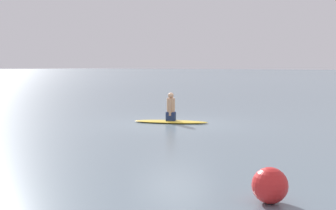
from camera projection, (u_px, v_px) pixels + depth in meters
name	position (u px, v px, depth m)	size (l,w,h in m)	color
ground_plane	(175.00, 124.00, 15.42)	(400.00, 400.00, 0.00)	slate
surfboard	(171.00, 122.00, 15.63)	(2.62, 0.72, 0.08)	gold
person_paddler	(171.00, 108.00, 15.59)	(0.42, 0.41, 0.99)	navy
buoy_marker	(270.00, 185.00, 6.50)	(0.54, 0.54, 0.54)	red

